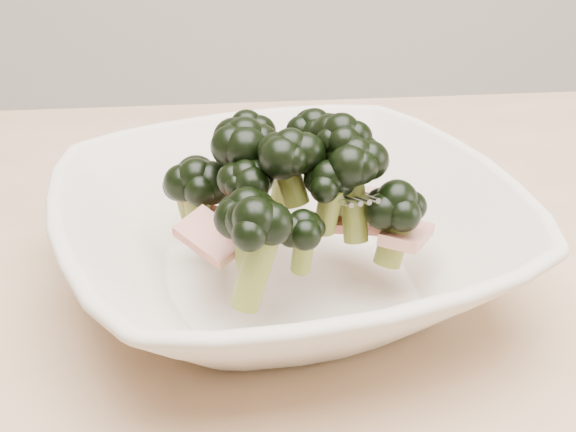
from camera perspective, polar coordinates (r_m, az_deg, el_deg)
The scene contains 1 object.
broccoli_dish at distance 0.49m, azimuth 0.00°, elevation -1.06°, with size 0.34×0.34×0.12m.
Camera 1 is at (-0.11, -0.37, 1.03)m, focal length 50.00 mm.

